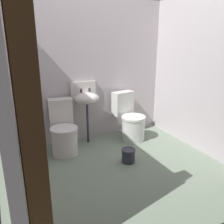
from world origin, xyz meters
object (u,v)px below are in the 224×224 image
object	(u,v)px
wooden_door_post	(31,128)
sink	(86,98)
toilet_left	(63,132)
toilet_right	(130,120)
bucket	(128,155)

from	to	relation	value
wooden_door_post	sink	distance (m)	2.28
toilet_left	sink	size ratio (longest dim) A/B	0.79
toilet_right	bucket	xyz separation A→B (m)	(-0.43, -0.71, -0.22)
toilet_left	bucket	bearing A→B (deg)	142.96
sink	bucket	xyz separation A→B (m)	(0.27, -0.90, -0.65)
sink	toilet_left	bearing A→B (deg)	-157.18
sink	bucket	distance (m)	1.14
toilet_right	sink	size ratio (longest dim) A/B	0.79
bucket	sink	bearing A→B (deg)	107.00
wooden_door_post	toilet_right	bearing A→B (deg)	44.58
toilet_left	toilet_right	bearing A→B (deg)	-172.49
wooden_door_post	bucket	xyz separation A→B (m)	(1.37, 1.06, -1.03)
toilet_left	bucket	size ratio (longest dim) A/B	3.89
wooden_door_post	bucket	world-z (taller)	wooden_door_post
toilet_left	toilet_right	world-z (taller)	same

